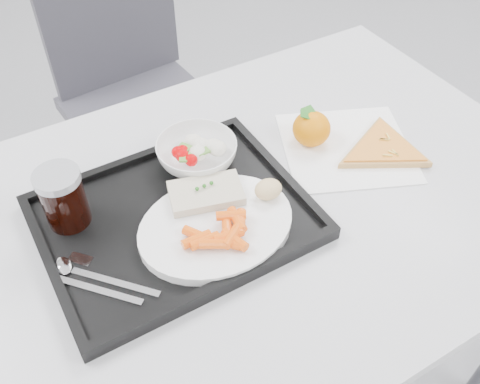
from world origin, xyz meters
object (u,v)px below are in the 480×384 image
(tray, at_px, (175,219))
(dinner_plate, at_px, (216,226))
(cola_glass, at_px, (63,197))
(chair, at_px, (131,76))
(pizza_slice, at_px, (383,149))
(tangerine, at_px, (311,128))
(salad_bowl, at_px, (197,153))
(table, at_px, (245,227))

(tray, relative_size, dinner_plate, 1.67)
(tray, xyz_separation_m, cola_glass, (-0.16, 0.08, 0.06))
(chair, bearing_deg, dinner_plate, -100.58)
(chair, distance_m, cola_glass, 0.83)
(pizza_slice, bearing_deg, tangerine, 136.68)
(pizza_slice, bearing_deg, cola_glass, 167.81)
(chair, relative_size, cola_glass, 8.61)
(cola_glass, bearing_deg, chair, 62.38)
(salad_bowl, bearing_deg, dinner_plate, -106.77)
(pizza_slice, bearing_deg, chair, 105.68)
(table, bearing_deg, pizza_slice, -3.93)
(tray, distance_m, salad_bowl, 0.15)
(cola_glass, xyz_separation_m, pizza_slice, (0.59, -0.13, -0.06))
(chair, height_order, tray, chair)
(salad_bowl, relative_size, pizza_slice, 0.67)
(table, distance_m, pizza_slice, 0.32)
(table, height_order, pizza_slice, pizza_slice)
(cola_glass, bearing_deg, pizza_slice, -12.19)
(dinner_plate, distance_m, cola_glass, 0.26)
(chair, bearing_deg, cola_glass, -117.62)
(table, height_order, salad_bowl, salad_bowl)
(chair, xyz_separation_m, salad_bowl, (-0.11, -0.67, 0.25))
(cola_glass, bearing_deg, dinner_plate, -35.65)
(tray, bearing_deg, chair, 75.22)
(cola_glass, relative_size, pizza_slice, 0.48)
(salad_bowl, distance_m, cola_glass, 0.26)
(pizza_slice, bearing_deg, dinner_plate, -177.15)
(pizza_slice, bearing_deg, table, 176.07)
(salad_bowl, xyz_separation_m, pizza_slice, (0.34, -0.15, -0.03))
(tangerine, bearing_deg, salad_bowl, 168.61)
(table, height_order, chair, chair)
(dinner_plate, height_order, salad_bowl, salad_bowl)
(table, relative_size, tangerine, 11.97)
(cola_glass, xyz_separation_m, tangerine, (0.49, -0.03, -0.04))
(tray, relative_size, salad_bowl, 2.96)
(table, height_order, cola_glass, cola_glass)
(dinner_plate, bearing_deg, pizza_slice, 2.85)
(dinner_plate, xyz_separation_m, tangerine, (0.28, 0.12, 0.01))
(tray, bearing_deg, pizza_slice, -5.69)
(table, xyz_separation_m, tangerine, (0.20, 0.08, 0.10))
(table, height_order, dinner_plate, dinner_plate)
(chair, distance_m, tray, 0.83)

